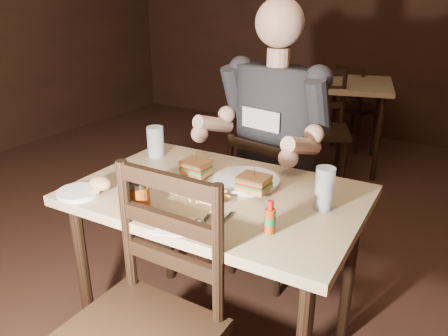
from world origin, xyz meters
The scene contains 22 objects.
room_shell centered at (0.00, 0.00, 1.40)m, with size 7.00×7.00×7.00m.
main_table centered at (0.25, -0.02, 0.68)m, with size 1.14×0.77×0.77m.
bg_table centered at (0.03, 2.50, 0.68)m, with size 0.97×0.97×0.77m.
chair_far centered at (0.22, 0.60, 0.42)m, with size 0.38×0.42×0.83m, color black, non-canonical shape.
bg_chair_far centered at (0.03, 3.05, 0.42)m, with size 0.39×0.43×0.84m, color black, non-canonical shape.
bg_chair_near centered at (0.03, 1.95, 0.46)m, with size 0.43×0.47×0.93m, color black, non-canonical shape.
diner centered at (0.21, 0.55, 0.96)m, with size 0.61×0.48×1.06m, color #27282C, non-canonical shape.
dinner_plate centered at (0.32, 0.10, 0.78)m, with size 0.27×0.27×0.02m, color white.
sandwich_left centered at (0.10, 0.05, 0.83)m, with size 0.11×0.09×0.10m, color tan, non-canonical shape.
sandwich_right centered at (0.39, 0.02, 0.84)m, with size 0.12×0.10×0.10m, color tan, non-canonical shape.
fries_pile centered at (0.25, -0.13, 0.80)m, with size 0.24×0.17×0.04m, color tan, non-canonical shape.
ketchup_dollop centered at (0.43, 0.07, 0.79)m, with size 0.04×0.04×0.01m, color maroon.
glass_left centered at (-0.20, 0.16, 0.84)m, with size 0.08×0.08×0.15m, color silver.
glass_right centered at (0.66, 0.04, 0.85)m, with size 0.07×0.07×0.16m, color silver.
hot_sauce centered at (0.57, -0.21, 0.83)m, with size 0.04×0.04×0.12m, color #8B3A10, non-canonical shape.
salt_shaker centered at (0.39, -0.36, 0.80)m, with size 0.03×0.03×0.06m, color white, non-canonical shape.
syrup_dispenser centered at (0.10, -0.32, 0.83)m, with size 0.09×0.09×0.12m, color #8B3A10, non-canonical shape.
napkin centered at (0.29, -0.34, 0.77)m, with size 0.13×0.13×0.00m, color white.
knife centered at (0.35, -0.26, 0.78)m, with size 0.01×0.22×0.01m, color silver.
fork centered at (0.41, -0.24, 0.77)m, with size 0.01×0.15×0.00m, color silver.
side_plate centered at (-0.19, -0.33, 0.78)m, with size 0.16×0.16×0.01m, color white.
bread_roll centered at (-0.13, -0.27, 0.81)m, with size 0.09×0.07×0.05m, color tan.
Camera 1 is at (1.08, -1.36, 1.50)m, focal length 35.00 mm.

